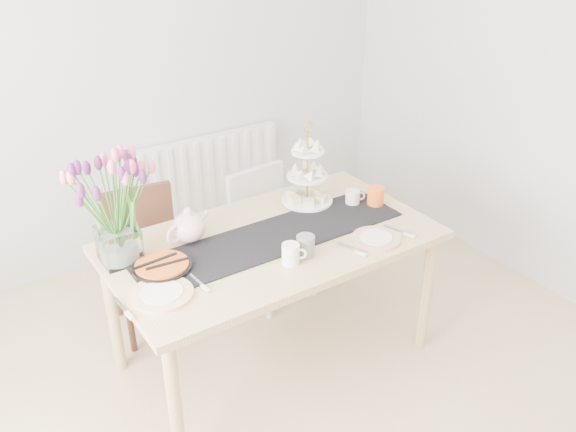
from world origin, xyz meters
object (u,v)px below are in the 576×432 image
chair_white (266,225)px  tulip_vase (111,193)px  dining_table (273,252)px  cake_stand (307,183)px  plate_right (376,238)px  plate_left (162,294)px  tart_tin (162,267)px  mug_orange (376,196)px  cream_jug (353,197)px  mug_grey (305,246)px  teapot (189,227)px  mug_white (291,254)px  radiator (202,178)px  chair_brown (146,250)px

chair_white → tulip_vase: size_ratio=1.27×
dining_table → tulip_vase: tulip_vase is taller
cake_stand → tulip_vase: bearing=-179.6°
plate_right → plate_left: bearing=172.0°
tart_tin → mug_orange: 1.22m
chair_white → plate_right: (0.10, -0.87, 0.29)m
cream_jug → plate_left: bearing=-145.8°
chair_white → tart_tin: (-0.88, -0.54, 0.30)m
cake_stand → mug_orange: 0.38m
mug_orange → mug_grey: bearing=138.7°
teapot → plate_right: (0.77, -0.49, -0.08)m
cake_stand → plate_right: cake_stand is taller
tulip_vase → mug_orange: 1.40m
dining_table → cake_stand: bearing=31.5°
dining_table → plate_left: 0.67m
dining_table → cake_stand: size_ratio=3.89×
tart_tin → mug_orange: bearing=-2.2°
mug_orange → plate_left: 1.31m
dining_table → chair_white: (0.32, 0.58, -0.21)m
plate_left → plate_right: 1.07m
cake_stand → cream_jug: size_ratio=5.18×
mug_white → plate_right: 0.47m
mug_grey → mug_white: (-0.10, -0.02, -0.00)m
radiator → mug_orange: (0.34, -1.45, 0.35)m
radiator → cream_jug: cream_jug is taller
tulip_vase → cream_jug: bearing=-6.6°
teapot → plate_right: 0.91m
teapot → plate_right: size_ratio=1.09×
chair_brown → plate_left: (-0.24, -0.85, 0.29)m
chair_brown → mug_white: size_ratio=8.24×
chair_brown → tart_tin: chair_brown is taller
teapot → mug_white: bearing=-72.3°
chair_white → cake_stand: bearing=-87.3°
chair_brown → mug_grey: size_ratio=7.88×
cake_stand → tart_tin: size_ratio=1.52×
chair_white → teapot: (-0.67, -0.38, 0.37)m
plate_left → teapot: bearing=49.1°
chair_brown → cream_jug: size_ratio=10.20×
mug_orange → plate_left: (-1.30, -0.14, -0.05)m
cream_jug → plate_right: bearing=-87.9°
tulip_vase → plate_right: 1.26m
mug_grey → plate_right: 0.38m
chair_white → tart_tin: 1.08m
chair_brown → teapot: (0.05, -0.51, 0.36)m
radiator → tulip_vase: size_ratio=1.90×
tart_tin → mug_orange: (1.22, -0.05, 0.04)m
mug_grey → dining_table: bearing=61.7°
cake_stand → plate_right: size_ratio=1.71×
radiator → tart_tin: size_ratio=4.44×
mug_white → cake_stand: bearing=82.7°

